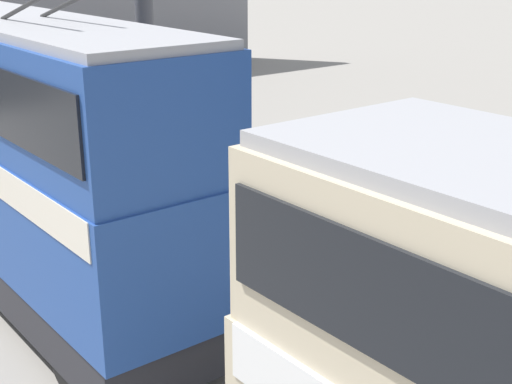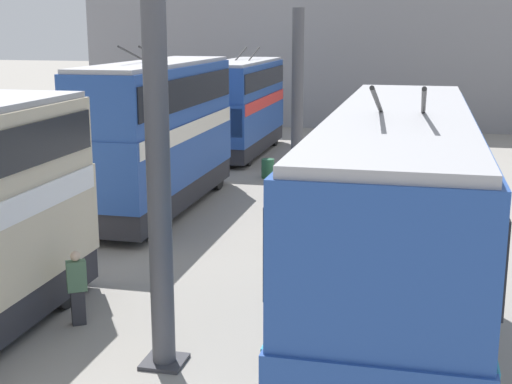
% 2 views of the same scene
% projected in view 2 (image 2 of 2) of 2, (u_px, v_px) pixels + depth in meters
% --- Properties ---
extents(depot_back_wall, '(0.50, 36.00, 9.64)m').
position_uv_depth(depot_back_wall, '(350.00, 53.00, 45.29)').
color(depot_back_wall, gray).
rests_on(depot_back_wall, ground_plane).
extents(support_column_near, '(0.81, 0.81, 7.17)m').
position_uv_depth(support_column_near, '(159.00, 193.00, 13.26)').
color(support_column_near, '#4C4C51').
rests_on(support_column_near, ground_plane).
extents(support_column_far, '(0.81, 0.81, 7.17)m').
position_uv_depth(support_column_far, '(297.00, 107.00, 27.29)').
color(support_column_far, '#4C4C51').
rests_on(support_column_far, ground_plane).
extents(bus_left_near, '(11.04, 2.54, 5.70)m').
position_uv_depth(bus_left_near, '(397.00, 233.00, 12.71)').
color(bus_left_near, black).
rests_on(bus_left_near, ground_plane).
extents(bus_right_mid, '(10.03, 2.54, 5.91)m').
position_uv_depth(bus_right_mid, '(159.00, 127.00, 25.21)').
color(bus_right_mid, black).
rests_on(bus_right_mid, ground_plane).
extents(bus_right_far, '(9.12, 2.54, 5.42)m').
position_uv_depth(bus_right_far, '(242.00, 102.00, 36.57)').
color(bus_right_far, black).
rests_on(bus_right_far, ground_plane).
extents(person_by_left_row, '(0.36, 0.47, 1.54)m').
position_uv_depth(person_by_left_row, '(290.00, 320.00, 14.13)').
color(person_by_left_row, '#473D33').
rests_on(person_by_left_row, ground_plane).
extents(person_by_right_row, '(0.43, 0.48, 1.70)m').
position_uv_depth(person_by_right_row, '(77.00, 286.00, 15.71)').
color(person_by_right_row, '#2D2D33').
rests_on(person_by_right_row, ground_plane).
extents(person_aisle_midway, '(0.47, 0.33, 1.61)m').
position_uv_depth(person_aisle_midway, '(280.00, 222.00, 21.09)').
color(person_aisle_midway, '#384251').
rests_on(person_aisle_midway, ground_plane).
extents(oil_drum, '(0.59, 0.59, 0.84)m').
position_uv_depth(oil_drum, '(268.00, 169.00, 31.17)').
color(oil_drum, '#235638').
rests_on(oil_drum, ground_plane).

